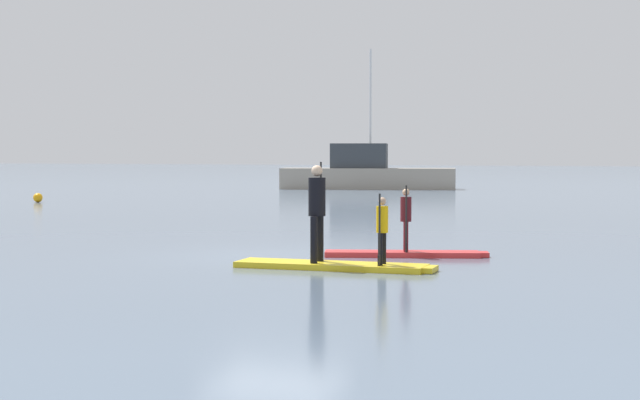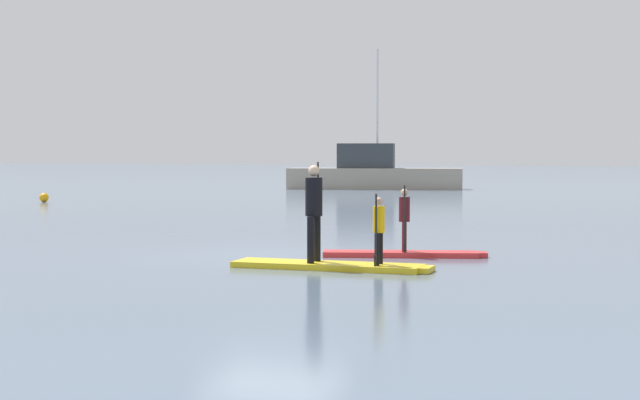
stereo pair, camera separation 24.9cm
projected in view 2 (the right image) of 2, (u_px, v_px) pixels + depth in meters
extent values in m
plane|color=slate|center=(274.00, 256.00, 18.83)|extent=(240.00, 240.00, 0.00)
cube|color=red|center=(400.00, 254.00, 18.74)|extent=(2.93, 1.35, 0.10)
cube|color=red|center=(481.00, 255.00, 18.65)|extent=(0.34, 0.44, 0.09)
cylinder|color=#4C1419|center=(404.00, 236.00, 18.84)|extent=(0.09, 0.09, 0.56)
cylinder|color=#4C1419|center=(404.00, 237.00, 18.60)|extent=(0.09, 0.09, 0.56)
cylinder|color=#4C1419|center=(404.00, 209.00, 18.70)|extent=(0.26, 0.26, 0.46)
sphere|color=tan|center=(404.00, 192.00, 18.68)|extent=(0.13, 0.13, 0.13)
cylinder|color=black|center=(405.00, 219.00, 18.53)|extent=(0.03, 0.03, 1.24)
cube|color=black|center=(404.00, 247.00, 18.56)|extent=(0.07, 0.14, 0.18)
cube|color=gold|center=(328.00, 266.00, 16.82)|extent=(3.26, 0.85, 0.10)
cube|color=gold|center=(425.00, 269.00, 16.29)|extent=(0.25, 0.54, 0.09)
cylinder|color=black|center=(317.00, 238.00, 17.04)|extent=(0.12, 0.12, 0.78)
cylinder|color=black|center=(311.00, 240.00, 16.72)|extent=(0.12, 0.12, 0.78)
cylinder|color=black|center=(314.00, 197.00, 16.85)|extent=(0.30, 0.30, 0.65)
sphere|color=beige|center=(314.00, 171.00, 16.82)|extent=(0.19, 0.19, 0.19)
cylinder|color=black|center=(318.00, 211.00, 17.06)|extent=(0.03, 0.03, 1.70)
cube|color=black|center=(318.00, 256.00, 17.10)|extent=(0.03, 0.14, 0.18)
cylinder|color=black|center=(381.00, 248.00, 16.63)|extent=(0.08, 0.08, 0.53)
cylinder|color=black|center=(377.00, 249.00, 16.42)|extent=(0.08, 0.08, 0.53)
cylinder|color=#F2B20C|center=(379.00, 219.00, 16.50)|extent=(0.20, 0.20, 0.44)
sphere|color=tan|center=(379.00, 201.00, 16.49)|extent=(0.13, 0.13, 0.13)
cylinder|color=black|center=(376.00, 230.00, 16.35)|extent=(0.03, 0.03, 1.18)
cube|color=black|center=(376.00, 260.00, 16.37)|extent=(0.03, 0.14, 0.18)
cube|color=#9E9384|center=(375.00, 179.00, 52.44)|extent=(9.36, 4.23, 1.09)
cube|color=#33383D|center=(366.00, 156.00, 52.44)|extent=(3.23, 2.39, 1.29)
cylinder|color=silver|center=(377.00, 96.00, 52.21)|extent=(0.12, 0.12, 4.93)
sphere|color=orange|center=(44.00, 198.00, 38.79)|extent=(0.36, 0.36, 0.36)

